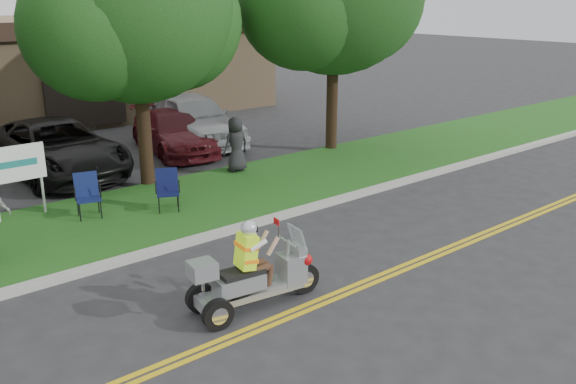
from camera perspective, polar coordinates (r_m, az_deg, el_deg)
ground at (r=10.81m, az=2.39°, el=-8.85°), size 120.00×120.00×0.00m
centerline_near at (r=10.43m, az=4.55°, el=-9.91°), size 60.00×0.10×0.01m
centerline_far at (r=10.54m, az=3.94°, el=-9.60°), size 60.00×0.10×0.01m
curb at (r=13.01m, az=-6.59°, el=-3.88°), size 60.00×0.25×0.12m
grass_verge at (r=14.76m, az=-11.15°, el=-1.45°), size 60.00×4.00×0.10m
commercial_building at (r=27.63m, az=-21.73°, el=10.75°), size 18.00×8.20×4.00m
tree_mid at (r=16.03m, az=-13.95°, el=15.88°), size 5.88×4.80×7.05m
business_sign at (r=14.68m, az=-24.08°, el=2.10°), size 1.25×0.06×1.75m
trike_scooter at (r=9.91m, az=-3.42°, el=-8.04°), size 2.34×0.87×1.53m
lawn_chair_a at (r=14.38m, az=-11.22°, el=0.48°), size 0.68×0.69×0.95m
lawn_chair_b at (r=14.39m, az=-18.27°, el=-0.01°), size 0.64×0.65×0.99m
spectator_chair_b at (r=17.21m, az=-4.88°, el=4.47°), size 0.77×0.52×1.55m
parked_car_mid at (r=18.40m, az=-20.84°, el=3.88°), size 2.76×5.64×1.54m
parked_car_right at (r=20.14m, az=-10.66°, el=5.54°), size 2.58×4.75×1.31m
parked_car_far_right at (r=21.08m, az=-8.91°, el=6.80°), size 2.61×5.34×1.75m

